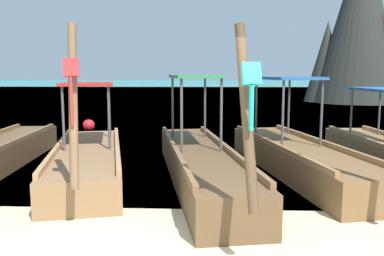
{
  "coord_description": "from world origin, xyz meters",
  "views": [
    {
      "loc": [
        0.36,
        -3.69,
        2.09
      ],
      "look_at": [
        0.0,
        4.38,
        1.0
      ],
      "focal_mm": 38.04,
      "sensor_mm": 36.0,
      "label": 1
    }
  ],
  "objects": [
    {
      "name": "sea_water",
      "position": [
        0.0,
        62.38,
        0.0
      ],
      "size": [
        120.0,
        120.0,
        0.0
      ],
      "primitive_type": "plane",
      "color": "teal",
      "rests_on": "ground"
    },
    {
      "name": "karst_rock",
      "position": [
        10.81,
        26.51,
        5.74
      ],
      "size": [
        6.83,
        6.41,
        12.02
      ],
      "color": "#2D302B",
      "rests_on": "ground"
    },
    {
      "name": "mooring_buoy_near",
      "position": [
        -4.03,
        10.73,
        0.22
      ],
      "size": [
        0.43,
        0.43,
        0.43
      ],
      "color": "red",
      "rests_on": "sea_water"
    },
    {
      "name": "longtail_boat_turquoise_ribbon",
      "position": [
        0.17,
        4.04,
        0.37
      ],
      "size": [
        2.17,
        6.74,
        2.67
      ],
      "color": "brown",
      "rests_on": "ground"
    },
    {
      "name": "longtail_boat_red_ribbon",
      "position": [
        -2.15,
        4.43,
        0.34
      ],
      "size": [
        2.48,
        5.71,
        2.78
      ],
      "color": "olive",
      "rests_on": "ground"
    },
    {
      "name": "longtail_boat_blue_ribbon",
      "position": [
        2.21,
        4.79,
        0.36
      ],
      "size": [
        2.34,
        6.25,
        2.9
      ],
      "color": "brown",
      "rests_on": "ground"
    }
  ]
}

